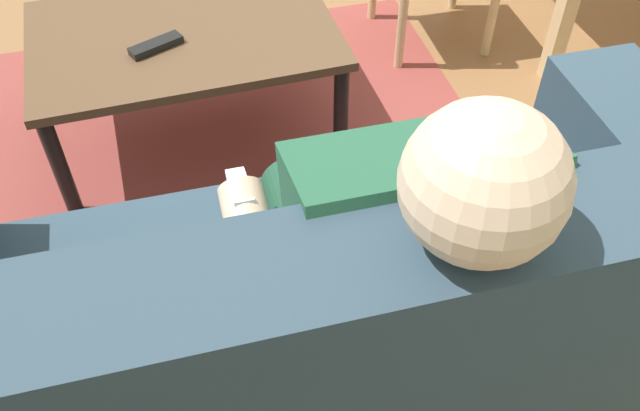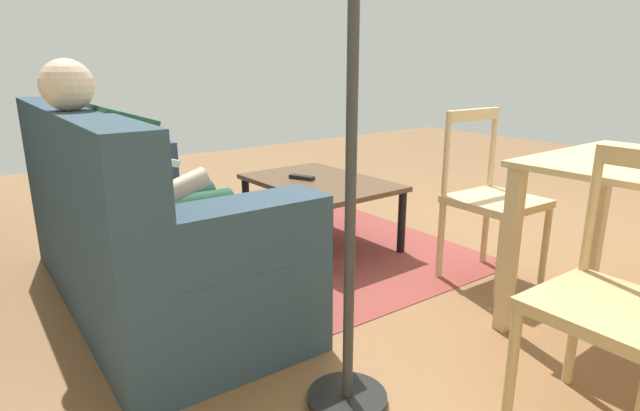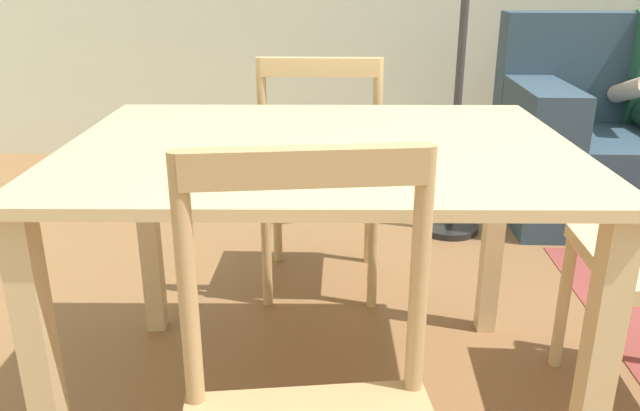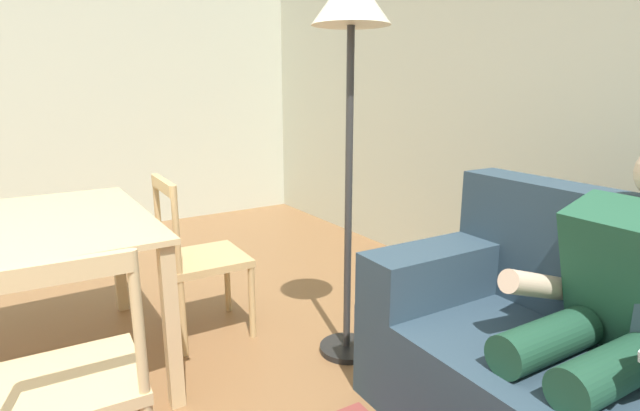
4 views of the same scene
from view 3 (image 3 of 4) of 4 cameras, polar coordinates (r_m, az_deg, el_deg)
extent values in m
cube|color=#2D4251|center=(3.25, 18.77, 8.34)|extent=(0.27, 0.83, 0.24)
cylinder|color=beige|center=(3.42, 26.02, 9.27)|extent=(0.10, 0.35, 0.19)
cube|color=#D1B27F|center=(1.56, 0.00, 5.19)|extent=(1.22, 0.92, 0.02)
cube|color=#D1B27F|center=(1.46, -23.41, -14.15)|extent=(0.06, 0.06, 0.74)
cube|color=#D1B27F|center=(1.46, 23.31, -14.35)|extent=(0.06, 0.06, 0.74)
cube|color=#D1B27F|center=(2.15, -15.05, -1.94)|extent=(0.06, 0.06, 0.74)
cube|color=#D1B27F|center=(2.14, 15.26, -2.02)|extent=(0.06, 0.06, 0.74)
cube|color=tan|center=(2.38, 0.14, 2.53)|extent=(0.43, 0.43, 0.04)
cylinder|color=tan|center=(2.63, 4.42, -0.73)|extent=(0.04, 0.04, 0.43)
cylinder|color=tan|center=(2.64, -3.84, -0.62)|extent=(0.04, 0.04, 0.43)
cylinder|color=tan|center=(2.28, 4.75, -4.15)|extent=(0.04, 0.04, 0.43)
cylinder|color=tan|center=(2.30, -4.79, -4.00)|extent=(0.04, 0.04, 0.43)
cylinder|color=tan|center=(2.14, 5.09, 6.83)|extent=(0.03, 0.03, 0.46)
cylinder|color=tan|center=(2.15, -5.14, 6.91)|extent=(0.03, 0.03, 0.46)
cube|color=tan|center=(2.10, -0.04, 12.26)|extent=(0.38, 0.05, 0.06)
cylinder|color=#D1B27F|center=(2.07, 20.91, -7.92)|extent=(0.04, 0.04, 0.45)
cylinder|color=#D1B27F|center=(1.77, 24.44, -13.67)|extent=(0.04, 0.04, 0.45)
cylinder|color=tan|center=(1.06, -11.75, -7.40)|extent=(0.03, 0.03, 0.46)
cylinder|color=tan|center=(1.08, 8.85, -6.55)|extent=(0.03, 0.03, 0.46)
cube|color=tan|center=(0.98, -1.42, 3.47)|extent=(0.38, 0.08, 0.06)
cylinder|color=black|center=(3.08, 11.37, -1.90)|extent=(0.28, 0.28, 0.03)
cylinder|color=#333333|center=(2.88, 12.48, 12.89)|extent=(0.04, 0.04, 1.62)
camera|label=1|loc=(4.38, 31.61, 23.90)|focal=38.52mm
camera|label=2|loc=(3.88, -8.72, 20.05)|focal=28.89mm
camera|label=4|loc=(2.85, 62.93, 13.58)|focal=27.40mm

